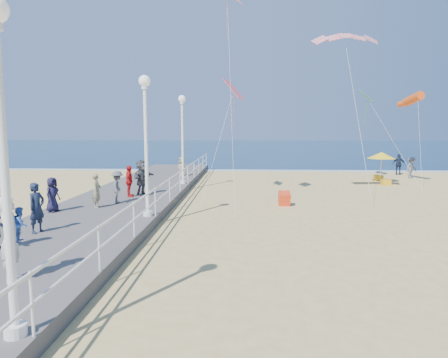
{
  "coord_description": "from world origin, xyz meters",
  "views": [
    {
      "loc": [
        -1.66,
        -14.94,
        3.76
      ],
      "look_at": [
        -2.5,
        2.0,
        1.6
      ],
      "focal_mm": 32.0,
      "sensor_mm": 36.0,
      "label": 1
    }
  ],
  "objects_px": {
    "spectator_2": "(118,187)",
    "lamp_post_far": "(182,130)",
    "woman_holding_toddler": "(11,239)",
    "beach_chair_left": "(386,182)",
    "beach_umbrella": "(381,155)",
    "beach_chair_right": "(378,178)",
    "lamp_post_near": "(2,135)",
    "toddler_held": "(20,224)",
    "spectator_6": "(97,190)",
    "beach_walker_b": "(399,164)",
    "spectator_0": "(37,208)",
    "beach_walker_c": "(182,169)",
    "lamp_post_mid": "(146,131)",
    "spectator_3": "(129,181)",
    "box_kite": "(284,200)",
    "beach_walker_a": "(411,168)",
    "spectator_4": "(52,195)",
    "spectator_5": "(142,177)"
  },
  "relations": [
    {
      "from": "spectator_3",
      "to": "beach_umbrella",
      "type": "xyz_separation_m",
      "value": [
        15.13,
        8.78,
        0.73
      ]
    },
    {
      "from": "woman_holding_toddler",
      "to": "lamp_post_near",
      "type": "bearing_deg",
      "value": -165.84
    },
    {
      "from": "spectator_3",
      "to": "spectator_6",
      "type": "distance_m",
      "value": 2.84
    },
    {
      "from": "spectator_0",
      "to": "toddler_held",
      "type": "bearing_deg",
      "value": -137.83
    },
    {
      "from": "box_kite",
      "to": "beach_chair_right",
      "type": "xyz_separation_m",
      "value": [
        7.77,
        9.88,
        -0.1
      ]
    },
    {
      "from": "beach_walker_c",
      "to": "box_kite",
      "type": "xyz_separation_m",
      "value": [
        6.37,
        -8.69,
        -0.57
      ]
    },
    {
      "from": "lamp_post_near",
      "to": "spectator_6",
      "type": "xyz_separation_m",
      "value": [
        -2.54,
        10.49,
        -2.52
      ]
    },
    {
      "from": "lamp_post_mid",
      "to": "spectator_3",
      "type": "xyz_separation_m",
      "value": [
        -1.94,
        4.26,
        -2.48
      ]
    },
    {
      "from": "lamp_post_mid",
      "to": "spectator_3",
      "type": "height_order",
      "value": "lamp_post_mid"
    },
    {
      "from": "spectator_2",
      "to": "lamp_post_far",
      "type": "bearing_deg",
      "value": -28.55
    },
    {
      "from": "toddler_held",
      "to": "box_kite",
      "type": "bearing_deg",
      "value": -49.63
    },
    {
      "from": "lamp_post_near",
      "to": "spectator_2",
      "type": "distance_m",
      "value": 12.04
    },
    {
      "from": "woman_holding_toddler",
      "to": "beach_walker_b",
      "type": "xyz_separation_m",
      "value": [
        17.68,
        24.58,
        -0.49
      ]
    },
    {
      "from": "spectator_4",
      "to": "beach_walker_b",
      "type": "distance_m",
      "value": 26.69
    },
    {
      "from": "spectator_0",
      "to": "spectator_3",
      "type": "bearing_deg",
      "value": 10.03
    },
    {
      "from": "box_kite",
      "to": "beach_chair_right",
      "type": "relative_size",
      "value": 1.09
    },
    {
      "from": "spectator_6",
      "to": "beach_walker_b",
      "type": "relative_size",
      "value": 0.86
    },
    {
      "from": "spectator_4",
      "to": "beach_chair_left",
      "type": "xyz_separation_m",
      "value": [
        17.17,
        11.26,
        -0.9
      ]
    },
    {
      "from": "beach_umbrella",
      "to": "beach_chair_right",
      "type": "relative_size",
      "value": 3.89
    },
    {
      "from": "spectator_2",
      "to": "spectator_3",
      "type": "distance_m",
      "value": 1.66
    },
    {
      "from": "lamp_post_far",
      "to": "beach_walker_a",
      "type": "relative_size",
      "value": 3.28
    },
    {
      "from": "spectator_0",
      "to": "spectator_5",
      "type": "xyz_separation_m",
      "value": [
        1.48,
        7.52,
        0.08
      ]
    },
    {
      "from": "toddler_held",
      "to": "spectator_0",
      "type": "height_order",
      "value": "same"
    },
    {
      "from": "toddler_held",
      "to": "beach_chair_left",
      "type": "xyz_separation_m",
      "value": [
        14.42,
        18.34,
        -1.44
      ]
    },
    {
      "from": "spectator_4",
      "to": "toddler_held",
      "type": "bearing_deg",
      "value": -145.42
    },
    {
      "from": "beach_umbrella",
      "to": "lamp_post_mid",
      "type": "bearing_deg",
      "value": -135.31
    },
    {
      "from": "woman_holding_toddler",
      "to": "beach_chair_left",
      "type": "distance_m",
      "value": 23.56
    },
    {
      "from": "woman_holding_toddler",
      "to": "toddler_held",
      "type": "bearing_deg",
      "value": -61.99
    },
    {
      "from": "spectator_4",
      "to": "beach_umbrella",
      "type": "bearing_deg",
      "value": -40.72
    },
    {
      "from": "spectator_2",
      "to": "lamp_post_mid",
      "type": "bearing_deg",
      "value": -153.83
    },
    {
      "from": "beach_chair_left",
      "to": "beach_chair_right",
      "type": "distance_m",
      "value": 2.41
    },
    {
      "from": "toddler_held",
      "to": "spectator_2",
      "type": "height_order",
      "value": "toddler_held"
    },
    {
      "from": "toddler_held",
      "to": "box_kite",
      "type": "xyz_separation_m",
      "value": [
        6.95,
        10.85,
        -1.34
      ]
    },
    {
      "from": "woman_holding_toddler",
      "to": "spectator_2",
      "type": "distance_m",
      "value": 9.28
    },
    {
      "from": "lamp_post_far",
      "to": "spectator_0",
      "type": "bearing_deg",
      "value": -104.3
    },
    {
      "from": "lamp_post_far",
      "to": "spectator_6",
      "type": "xyz_separation_m",
      "value": [
        -2.54,
        -7.51,
        -2.52
      ]
    },
    {
      "from": "spectator_3",
      "to": "spectator_6",
      "type": "xyz_separation_m",
      "value": [
        -0.6,
        -2.77,
        -0.04
      ]
    },
    {
      "from": "beach_chair_right",
      "to": "spectator_3",
      "type": "bearing_deg",
      "value": -147.08
    },
    {
      "from": "lamp_post_near",
      "to": "toddler_held",
      "type": "distance_m",
      "value": 3.45
    },
    {
      "from": "spectator_6",
      "to": "beach_walker_a",
      "type": "xyz_separation_m",
      "value": [
        18.9,
        14.21,
        -0.33
      ]
    },
    {
      "from": "beach_umbrella",
      "to": "beach_chair_left",
      "type": "relative_size",
      "value": 3.89
    },
    {
      "from": "spectator_0",
      "to": "beach_walker_c",
      "type": "distance_m",
      "value": 15.84
    },
    {
      "from": "spectator_3",
      "to": "beach_chair_left",
      "type": "height_order",
      "value": "spectator_3"
    },
    {
      "from": "beach_walker_b",
      "to": "beach_chair_right",
      "type": "relative_size",
      "value": 3.12
    },
    {
      "from": "spectator_3",
      "to": "beach_chair_left",
      "type": "distance_m",
      "value": 16.91
    },
    {
      "from": "spectator_4",
      "to": "beach_walker_c",
      "type": "bearing_deg",
      "value": -1.61
    },
    {
      "from": "spectator_5",
      "to": "beach_walker_c",
      "type": "relative_size",
      "value": 1.02
    },
    {
      "from": "lamp_post_mid",
      "to": "spectator_5",
      "type": "distance_m",
      "value": 5.62
    },
    {
      "from": "spectator_2",
      "to": "spectator_5",
      "type": "relative_size",
      "value": 0.82
    },
    {
      "from": "beach_walker_a",
      "to": "lamp_post_near",
      "type": "bearing_deg",
      "value": -157.51
    }
  ]
}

